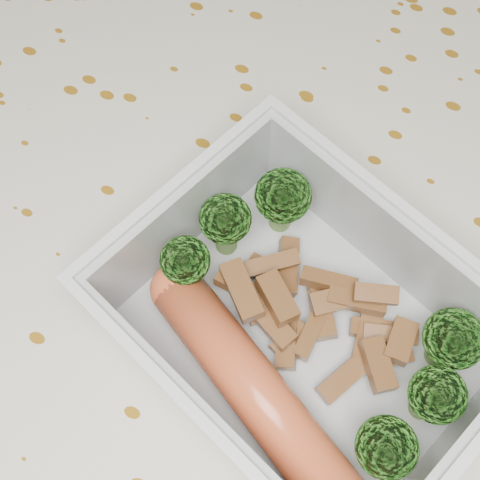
% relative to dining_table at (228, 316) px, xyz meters
% --- Properties ---
extents(ground_plane, '(4.00, 4.00, 0.00)m').
position_rel_dining_table_xyz_m(ground_plane, '(0.00, 0.00, -0.67)').
color(ground_plane, olive).
rests_on(ground_plane, ground).
extents(dining_table, '(1.40, 0.90, 0.75)m').
position_rel_dining_table_xyz_m(dining_table, '(0.00, 0.00, 0.00)').
color(dining_table, brown).
rests_on(dining_table, ground).
extents(tablecloth, '(1.46, 0.96, 0.19)m').
position_rel_dining_table_xyz_m(tablecloth, '(0.00, 0.00, 0.05)').
color(tablecloth, beige).
rests_on(tablecloth, dining_table).
extents(lunch_container, '(0.22, 0.20, 0.06)m').
position_rel_dining_table_xyz_m(lunch_container, '(0.06, -0.02, 0.11)').
color(lunch_container, silver).
rests_on(lunch_container, tablecloth).
extents(broccoli_florets, '(0.16, 0.13, 0.05)m').
position_rel_dining_table_xyz_m(broccoli_florets, '(0.06, -0.01, 0.12)').
color(broccoli_florets, '#608C3F').
rests_on(broccoli_florets, lunch_container).
extents(meat_pile, '(0.11, 0.08, 0.03)m').
position_rel_dining_table_xyz_m(meat_pile, '(0.06, -0.01, 0.11)').
color(meat_pile, brown).
rests_on(meat_pile, lunch_container).
extents(sausage, '(0.15, 0.09, 0.03)m').
position_rel_dining_table_xyz_m(sausage, '(0.05, -0.06, 0.11)').
color(sausage, '#C8532D').
rests_on(sausage, lunch_container).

